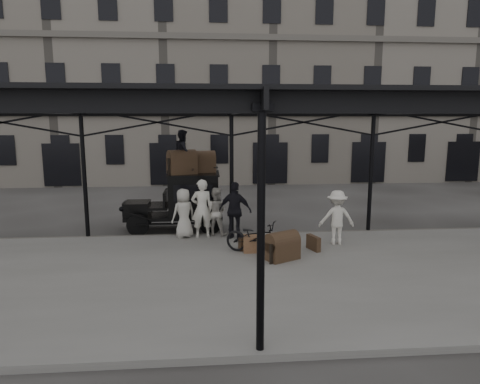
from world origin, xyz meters
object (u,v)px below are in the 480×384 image
Objects in this scene: porter_official at (235,210)px; bicycle at (256,237)px; porter_left at (202,208)px; taxi at (185,199)px; steamer_trunk_platform at (282,248)px; steamer_trunk_roof_near at (182,164)px.

bicycle is (0.49, -1.70, -0.47)m from porter_official.
porter_left is at bearing 67.84° from bicycle.
bicycle is (2.24, -3.52, -0.55)m from taxi.
porter_official is at bearing 160.22° from porter_left.
taxi is at bearing -75.22° from porter_left.
porter_official is at bearing -46.15° from taxi.
porter_official is 2.66m from steamer_trunk_platform.
steamer_trunk_roof_near is at bearing 99.41° from steamer_trunk_platform.
porter_left is 3.50m from steamer_trunk_platform.
bicycle is at bearing -75.78° from steamer_trunk_roof_near.
bicycle is at bearing 128.31° from porter_official.
bicycle is 1.91× the size of steamer_trunk_roof_near.
steamer_trunk_platform is at bearing 139.76° from porter_official.
steamer_trunk_roof_near is (-1.83, 1.57, 1.43)m from porter_official.
taxi is 3.65× the size of steamer_trunk_roof_near.
steamer_trunk_platform is at bearing -73.04° from steamer_trunk_roof_near.
porter_official is (1.12, -0.25, -0.03)m from porter_left.
porter_left reaches higher than porter_official.
porter_official is 2.07× the size of steamer_trunk_platform.
porter_left is 2.01× the size of steamer_trunk_roof_near.
taxi reaches higher than steamer_trunk_platform.
steamer_trunk_roof_near is (-0.08, -0.25, 1.34)m from taxi.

